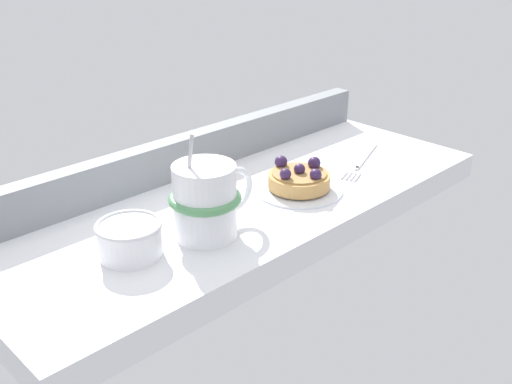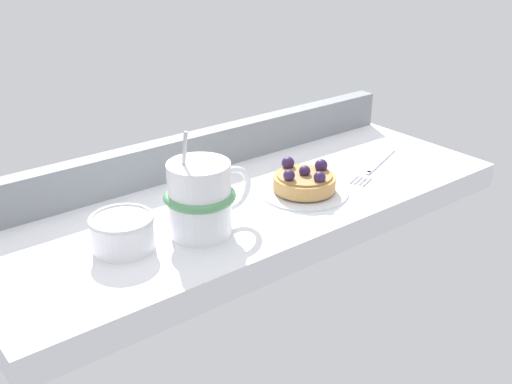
{
  "view_description": "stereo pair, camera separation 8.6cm",
  "coord_description": "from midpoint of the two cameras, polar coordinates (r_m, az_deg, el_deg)",
  "views": [
    {
      "loc": [
        -57.07,
        -60.42,
        39.28
      ],
      "look_at": [
        -2.37,
        -4.39,
        3.09
      ],
      "focal_mm": 42.58,
      "sensor_mm": 36.0,
      "label": 1
    },
    {
      "loc": [
        -50.58,
        -66.09,
        39.28
      ],
      "look_at": [
        -2.37,
        -4.39,
        3.09
      ],
      "focal_mm": 42.58,
      "sensor_mm": 36.0,
      "label": 2
    }
  ],
  "objects": [
    {
      "name": "dessert_fork",
      "position": [
        1.05,
        13.5,
        2.4
      ],
      "size": [
        17.12,
        8.04,
        0.6
      ],
      "color": "silver",
      "rests_on": "ground_plane"
    },
    {
      "name": "dessert_plate",
      "position": [
        0.94,
        7.16,
        0.05
      ],
      "size": [
        13.59,
        13.59,
        0.69
      ],
      "color": "silver",
      "rests_on": "ground_plane"
    },
    {
      "name": "sugar_bowl",
      "position": [
        0.78,
        -9.37,
        -3.77
      ],
      "size": [
        8.4,
        8.4,
        4.54
      ],
      "color": "white",
      "rests_on": "ground_plane"
    },
    {
      "name": "ground_plane",
      "position": [
        0.93,
        2.14,
        -1.68
      ],
      "size": [
        82.02,
        30.73,
        4.14
      ],
      "primitive_type": "cube",
      "color": "white"
    },
    {
      "name": "raspberry_tart",
      "position": [
        0.93,
        7.23,
        1.06
      ],
      "size": [
        9.56,
        9.56,
        4.01
      ],
      "color": "tan",
      "rests_on": "dessert_plate"
    },
    {
      "name": "coffee_mug",
      "position": [
        0.8,
        -2.1,
        -0.64
      ],
      "size": [
        13.21,
        9.57,
        14.73
      ],
      "color": "white",
      "rests_on": "ground_plane"
    },
    {
      "name": "window_rail_back",
      "position": [
        1.01,
        -2.87,
        3.8
      ],
      "size": [
        80.38,
        3.1,
        6.47
      ],
      "primitive_type": "cube",
      "color": "gray",
      "rests_on": "ground_plane"
    }
  ]
}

